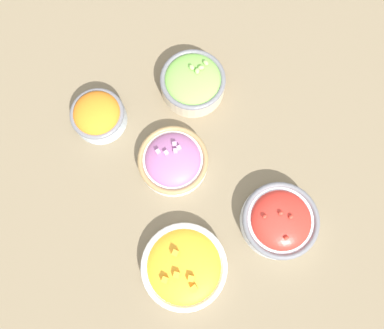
{
  "coord_description": "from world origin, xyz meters",
  "views": [
    {
      "loc": [
        0.17,
        -0.08,
        0.83
      ],
      "look_at": [
        0.0,
        0.0,
        0.03
      ],
      "focal_mm": 35.0,
      "sensor_mm": 36.0,
      "label": 1
    }
  ],
  "objects_px": {
    "bowl_lettuce": "(193,82)",
    "bowl_squash": "(184,266)",
    "bowl_red_onion": "(173,160)",
    "bowl_carrots": "(98,115)",
    "bowl_cherry_tomatoes": "(280,221)"
  },
  "relations": [
    {
      "from": "bowl_squash",
      "to": "bowl_carrots",
      "type": "height_order",
      "value": "bowl_carrots"
    },
    {
      "from": "bowl_cherry_tomatoes",
      "to": "bowl_red_onion",
      "type": "bearing_deg",
      "value": -146.55
    },
    {
      "from": "bowl_red_onion",
      "to": "bowl_lettuce",
      "type": "bearing_deg",
      "value": 140.27
    },
    {
      "from": "bowl_lettuce",
      "to": "bowl_squash",
      "type": "bearing_deg",
      "value": -28.84
    },
    {
      "from": "bowl_red_onion",
      "to": "bowl_lettuce",
      "type": "distance_m",
      "value": 0.19
    },
    {
      "from": "bowl_cherry_tomatoes",
      "to": "bowl_lettuce",
      "type": "distance_m",
      "value": 0.37
    },
    {
      "from": "bowl_lettuce",
      "to": "bowl_squash",
      "type": "relative_size",
      "value": 0.83
    },
    {
      "from": "bowl_cherry_tomatoes",
      "to": "bowl_squash",
      "type": "distance_m",
      "value": 0.22
    },
    {
      "from": "bowl_red_onion",
      "to": "bowl_squash",
      "type": "bearing_deg",
      "value": -19.86
    },
    {
      "from": "bowl_red_onion",
      "to": "bowl_squash",
      "type": "distance_m",
      "value": 0.23
    },
    {
      "from": "bowl_red_onion",
      "to": "bowl_squash",
      "type": "xyz_separation_m",
      "value": [
        0.21,
        -0.08,
        -0.0
      ]
    },
    {
      "from": "bowl_lettuce",
      "to": "bowl_squash",
      "type": "distance_m",
      "value": 0.41
    },
    {
      "from": "bowl_lettuce",
      "to": "bowl_carrots",
      "type": "xyz_separation_m",
      "value": [
        -0.02,
        -0.23,
        -0.0
      ]
    },
    {
      "from": "bowl_red_onion",
      "to": "bowl_lettuce",
      "type": "relative_size",
      "value": 1.04
    },
    {
      "from": "bowl_red_onion",
      "to": "bowl_carrots",
      "type": "bearing_deg",
      "value": -147.59
    }
  ]
}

